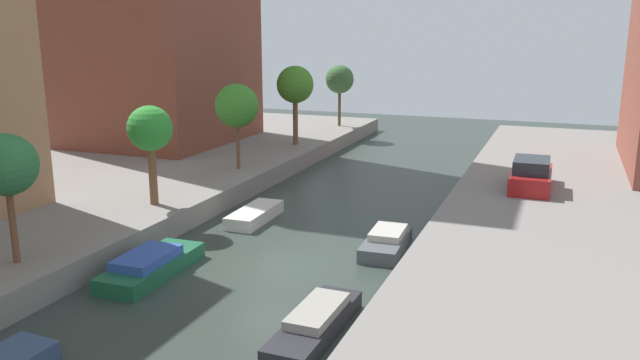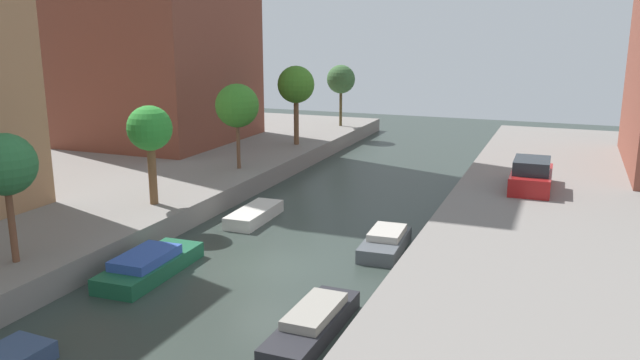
% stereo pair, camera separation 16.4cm
% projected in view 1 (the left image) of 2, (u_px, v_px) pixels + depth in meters
% --- Properties ---
extents(ground_plane, '(84.00, 84.00, 0.00)m').
position_uv_depth(ground_plane, '(266.00, 268.00, 23.16)').
color(ground_plane, '#2D3833').
extents(street_tree_1, '(2.01, 2.01, 4.29)m').
position_uv_depth(street_tree_1, '(6.00, 166.00, 20.17)').
color(street_tree_1, brown).
rests_on(street_tree_1, quay_left).
extents(street_tree_2, '(1.94, 1.94, 4.32)m').
position_uv_depth(street_tree_2, '(150.00, 130.00, 27.05)').
color(street_tree_2, brown).
rests_on(street_tree_2, quay_left).
extents(street_tree_3, '(2.35, 2.35, 4.62)m').
position_uv_depth(street_tree_3, '(237.00, 106.00, 34.01)').
color(street_tree_3, brown).
rests_on(street_tree_3, quay_left).
extents(street_tree_4, '(2.41, 2.41, 5.13)m').
position_uv_depth(street_tree_4, '(295.00, 85.00, 41.08)').
color(street_tree_4, brown).
rests_on(street_tree_4, quay_left).
extents(street_tree_5, '(2.19, 2.19, 4.72)m').
position_uv_depth(street_tree_5, '(340.00, 80.00, 49.00)').
color(street_tree_5, brown).
rests_on(street_tree_5, quay_left).
extents(parked_car, '(1.88, 4.31, 1.51)m').
position_uv_depth(parked_car, '(531.00, 176.00, 30.33)').
color(parked_car, maroon).
rests_on(parked_car, quay_right).
extents(moored_boat_left_2, '(1.82, 4.61, 0.89)m').
position_uv_depth(moored_boat_left_2, '(151.00, 265.00, 22.37)').
color(moored_boat_left_2, '#195638').
rests_on(moored_boat_left_2, ground_plane).
extents(moored_boat_left_3, '(1.40, 3.69, 0.56)m').
position_uv_depth(moored_boat_left_3, '(255.00, 215.00, 28.72)').
color(moored_boat_left_3, beige).
rests_on(moored_boat_left_3, ground_plane).
extents(moored_boat_right_2, '(1.35, 4.60, 0.79)m').
position_uv_depth(moored_boat_right_2, '(316.00, 323.00, 18.07)').
color(moored_boat_right_2, '#232328').
rests_on(moored_boat_right_2, ground_plane).
extents(moored_boat_right_3, '(1.60, 3.56, 0.82)m').
position_uv_depth(moored_boat_right_3, '(386.00, 242.00, 24.85)').
color(moored_boat_right_3, '#4C5156').
rests_on(moored_boat_right_3, ground_plane).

